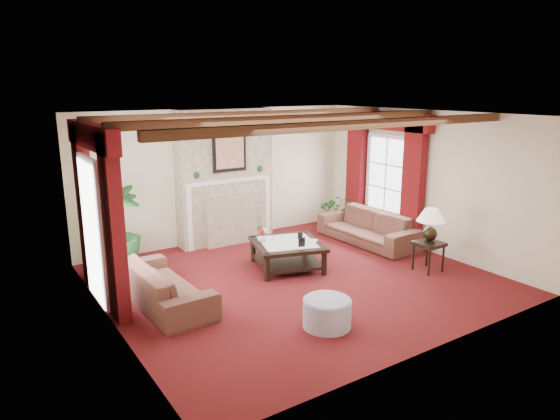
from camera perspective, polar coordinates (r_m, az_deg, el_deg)
floor at (r=8.38m, az=1.98°, el=-7.94°), size 6.00×6.00×0.00m
ceiling at (r=7.79m, az=2.14°, el=10.82°), size 6.00×6.00×0.00m
back_wall at (r=10.30m, az=-6.82°, el=3.94°), size 6.00×0.02×2.70m
left_wall at (r=6.76m, az=-19.23°, el=-2.09°), size 0.02×5.50×2.70m
right_wall at (r=9.98m, az=16.30°, el=3.15°), size 0.02×5.50×2.70m
ceiling_beams at (r=7.79m, az=2.14°, el=10.38°), size 6.00×3.00×0.12m
fireplace at (r=9.97m, az=-6.52°, el=11.43°), size 2.00×0.52×2.70m
french_door_left at (r=7.57m, az=-21.38°, el=5.44°), size 0.10×1.10×2.16m
french_door_right at (r=10.52m, az=12.33°, el=8.22°), size 0.10×1.10×2.16m
curtains_left at (r=7.55m, az=-20.85°, el=8.68°), size 0.20×2.40×2.55m
curtains_right at (r=10.41m, az=12.02°, el=10.50°), size 0.20×2.40×2.55m
sofa_left at (r=7.56m, az=-13.20°, el=-7.53°), size 2.11×0.76×0.81m
sofa_right at (r=10.31m, az=10.02°, el=-1.38°), size 2.26×0.78×0.87m
potted_palm at (r=8.84m, az=-18.37°, el=-4.41°), size 0.91×1.61×0.89m
small_plant at (r=11.25m, az=6.26°, el=-0.60°), size 1.33×1.35×0.62m
coffee_table at (r=8.82m, az=0.84°, el=-5.17°), size 1.44×1.44×0.47m
side_table at (r=9.06m, az=16.58°, el=-5.10°), size 0.52×0.52×0.52m
ottoman at (r=6.81m, az=5.39°, el=-11.66°), size 0.65×0.65×0.38m
table_lamp at (r=8.89m, az=16.83°, el=-1.64°), size 0.49×0.49×0.62m
flower_vase at (r=8.73m, az=-2.06°, el=-3.17°), size 0.18×0.19×0.17m
book at (r=8.66m, az=3.13°, el=-2.88°), size 0.24×0.23×0.30m
photo_frame_a at (r=8.48m, az=2.50°, el=-3.73°), size 0.12×0.03×0.16m
photo_frame_b at (r=8.93m, az=2.32°, el=-2.94°), size 0.09×0.04×0.12m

